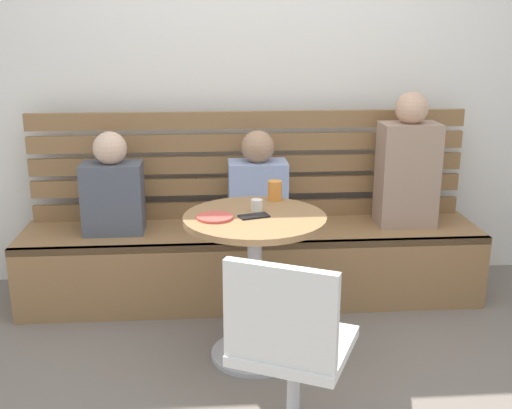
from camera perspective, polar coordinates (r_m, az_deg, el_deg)
back_wall at (r=3.94m, az=-0.85°, el=13.93°), size 5.20×0.10×2.90m
booth_bench at (r=3.76m, az=-0.35°, el=-5.41°), size 2.70×0.52×0.44m
booth_backrest at (r=3.83m, az=-0.62°, el=3.68°), size 2.65×0.04×0.66m
cafe_table at (r=3.01m, az=-0.11°, el=-5.05°), size 0.68×0.68×0.74m
white_chair at (r=2.31m, az=3.03°, el=-13.57°), size 0.53×0.53×0.85m
person_adult at (r=3.79m, az=13.70°, el=3.41°), size 0.34×0.22×0.80m
person_child_left at (r=3.66m, az=-12.97°, el=1.39°), size 0.34×0.22×0.59m
person_child_middle at (r=3.64m, az=0.16°, el=1.68°), size 0.34×0.22×0.58m
cup_tumbler_orange at (r=3.18m, az=1.74°, el=1.28°), size 0.07×0.07×0.10m
cup_espresso_small at (r=3.01m, az=0.07°, el=-0.05°), size 0.06×0.06×0.05m
plate_small at (r=2.90m, az=-3.78°, el=-1.17°), size 0.17×0.17×0.01m
phone_on_table at (r=2.92m, az=-0.19°, el=-1.06°), size 0.15×0.11×0.01m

